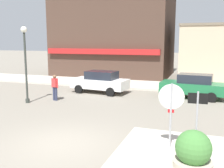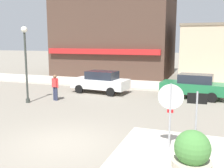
# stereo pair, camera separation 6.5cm
# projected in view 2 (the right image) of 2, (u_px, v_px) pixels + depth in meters

# --- Properties ---
(ground_plane) EXTENTS (160.00, 160.00, 0.00)m
(ground_plane) POSITION_uv_depth(u_px,v_px,m) (62.00, 144.00, 9.39)
(ground_plane) COLOR gray
(sidewalk_corner) EXTENTS (6.40, 4.80, 0.15)m
(sidewalk_corner) POSITION_uv_depth(u_px,v_px,m) (221.00, 168.00, 7.46)
(sidewalk_corner) COLOR beige
(sidewalk_corner) RESTS_ON ground
(kerb_far) EXTENTS (80.00, 4.00, 0.15)m
(kerb_far) POSITION_uv_depth(u_px,v_px,m) (144.00, 85.00, 21.57)
(kerb_far) COLOR beige
(kerb_far) RESTS_ON ground
(stop_sign) EXTENTS (0.82, 0.08, 2.30)m
(stop_sign) POSITION_uv_depth(u_px,v_px,m) (170.00, 107.00, 8.47)
(stop_sign) COLOR #9E9EA3
(stop_sign) RESTS_ON ground
(one_way_sign) EXTENTS (0.60, 0.07, 2.10)m
(one_way_sign) POSITION_uv_depth(u_px,v_px,m) (196.00, 116.00, 8.19)
(one_way_sign) COLOR #9E9EA3
(one_way_sign) RESTS_ON ground
(planter) EXTENTS (1.10, 1.10, 1.23)m
(planter) POSITION_uv_depth(u_px,v_px,m) (192.00, 154.00, 7.24)
(planter) COLOR #ADA38E
(planter) RESTS_ON ground
(lamp_post) EXTENTS (0.36, 0.36, 4.54)m
(lamp_post) POSITION_uv_depth(u_px,v_px,m) (25.00, 53.00, 15.23)
(lamp_post) COLOR #333833
(lamp_post) RESTS_ON ground
(parked_car_nearest) EXTENTS (4.15, 2.18, 1.56)m
(parked_car_nearest) POSITION_uv_depth(u_px,v_px,m) (101.00, 81.00, 18.64)
(parked_car_nearest) COLOR white
(parked_car_nearest) RESTS_ON ground
(parked_car_second) EXTENTS (4.14, 2.15, 1.56)m
(parked_car_second) POSITION_uv_depth(u_px,v_px,m) (193.00, 86.00, 16.88)
(parked_car_second) COLOR #1E6B3D
(parked_car_second) RESTS_ON ground
(pedestrian_crossing_near) EXTENTS (0.55, 0.31, 1.61)m
(pedestrian_crossing_near) POSITION_uv_depth(u_px,v_px,m) (55.00, 87.00, 16.18)
(pedestrian_crossing_near) COLOR #2D334C
(pedestrian_crossing_near) RESTS_ON ground
(building_corner_shop) EXTENTS (12.04, 8.59, 8.50)m
(building_corner_shop) POSITION_uv_depth(u_px,v_px,m) (116.00, 36.00, 28.03)
(building_corner_shop) COLOR #473328
(building_corner_shop) RESTS_ON ground
(building_storefront_left_near) EXTENTS (7.13, 6.57, 5.11)m
(building_storefront_left_near) POSITION_uv_depth(u_px,v_px,m) (222.00, 53.00, 23.78)
(building_storefront_left_near) COLOR tan
(building_storefront_left_near) RESTS_ON ground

